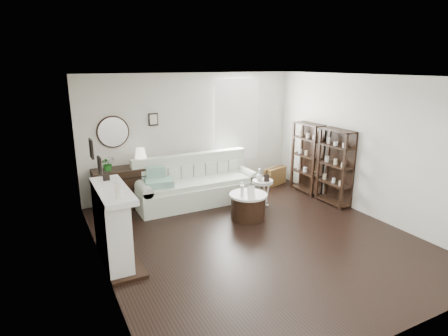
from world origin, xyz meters
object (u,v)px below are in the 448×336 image
dresser (125,188)px  drum_table (248,206)px  pedestal_table (263,182)px  sofa (196,187)px

dresser → drum_table: size_ratio=1.74×
dresser → pedestal_table: (2.61, -1.17, 0.07)m
dresser → pedestal_table: size_ratio=2.36×
dresser → drum_table: (1.95, -1.70, -0.16)m
sofa → drum_table: sofa is taller
drum_table → sofa: bearing=111.9°
drum_table → pedestal_table: bearing=38.3°
drum_table → pedestal_table: pedestal_table is taller
drum_table → dresser: bearing=138.9°
pedestal_table → dresser: bearing=155.9°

